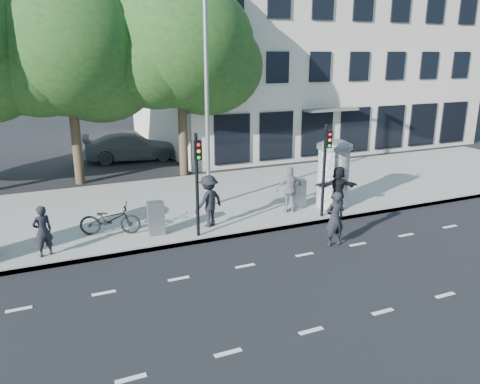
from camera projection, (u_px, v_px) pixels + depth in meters
name	position (u px, v px, depth m)	size (l,w,h in m)	color
ground	(267.00, 287.00, 12.36)	(120.00, 120.00, 0.00)	black
sidewalk	(184.00, 204.00, 18.92)	(40.00, 8.00, 0.15)	gray
curb	(219.00, 238.00, 15.45)	(40.00, 0.10, 0.16)	slate
lane_dash_near	(311.00, 331.00, 10.42)	(32.00, 0.12, 0.01)	silver
lane_dash_far	(245.00, 266.00, 13.59)	(32.00, 0.12, 0.01)	silver
ad_column_right	(333.00, 172.00, 18.03)	(1.36, 1.36, 2.65)	beige
traffic_pole_near	(197.00, 175.00, 14.82)	(0.22, 0.31, 3.40)	black
traffic_pole_far	(325.00, 161.00, 16.65)	(0.22, 0.31, 3.40)	black
street_lamp	(207.00, 85.00, 17.11)	(0.25, 0.93, 8.00)	slate
tree_near_left	(67.00, 50.00, 20.43)	(6.80, 6.80, 8.97)	#38281C
tree_center	(180.00, 44.00, 21.92)	(7.00, 7.00, 9.30)	#38281C
building	(293.00, 52.00, 32.78)	(20.30, 15.85, 12.00)	#C1B3A1
ped_b	(43.00, 231.00, 13.71)	(0.57, 0.37, 1.56)	black
ped_d	(209.00, 201.00, 16.06)	(1.17, 0.67, 1.82)	black
ped_e	(290.00, 190.00, 17.49)	(1.03, 0.59, 1.76)	slate
ped_f	(337.00, 188.00, 17.71)	(1.64, 0.59, 1.76)	black
man_road	(335.00, 219.00, 14.82)	(0.65, 0.43, 1.80)	black
bicycle	(110.00, 219.00, 15.42)	(1.98, 0.69, 1.04)	black
cabinet_left	(156.00, 218.00, 15.42)	(0.53, 0.39, 1.12)	slate
cabinet_right	(298.00, 193.00, 18.19)	(0.52, 0.38, 1.10)	gray
car_right	(131.00, 147.00, 26.80)	(5.29, 2.15, 1.53)	slate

